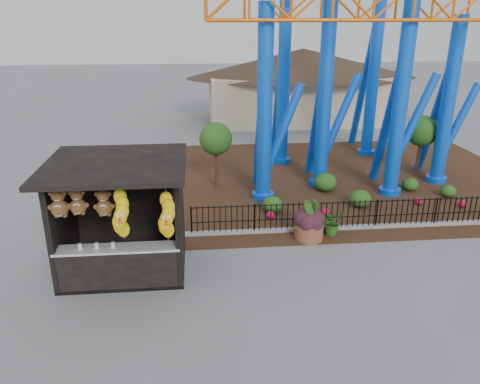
{
  "coord_description": "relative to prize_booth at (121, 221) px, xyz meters",
  "views": [
    {
      "loc": [
        -0.94,
        -10.46,
        6.54
      ],
      "look_at": [
        0.19,
        1.5,
        2.0
      ],
      "focal_mm": 35.0,
      "sensor_mm": 36.0,
      "label": 1
    }
  ],
  "objects": [
    {
      "name": "prize_booth",
      "position": [
        0.0,
        0.0,
        0.0
      ],
      "size": [
        3.5,
        3.4,
        3.12
      ],
      "color": "black",
      "rests_on": "ground"
    },
    {
      "name": "roller_coaster",
      "position": [
        8.11,
        7.3,
        4.92
      ],
      "size": [
        11.0,
        6.37,
        10.82
      ],
      "color": "blue",
      "rests_on": "ground"
    },
    {
      "name": "pavilion",
      "position": [
        9.0,
        19.07,
        1.54
      ],
      "size": [
        15.0,
        15.0,
        4.8
      ],
      "color": "#BFAD8C",
      "rests_on": "ground"
    },
    {
      "name": "potted_plant",
      "position": [
        6.24,
        1.77,
        -1.09
      ],
      "size": [
        0.95,
        0.89,
        0.86
      ],
      "primitive_type": "imported",
      "rotation": [
        0.0,
        0.0,
        0.34
      ],
      "color": "#23591A",
      "rests_on": "ground"
    },
    {
      "name": "picket_fence",
      "position": [
        7.9,
        2.07,
        -1.02
      ],
      "size": [
        12.2,
        0.06,
        1.0
      ],
      "primitive_type": null,
      "color": "black",
      "rests_on": "ground"
    },
    {
      "name": "landscaping",
      "position": [
        7.72,
        4.66,
        -1.21
      ],
      "size": [
        7.59,
        3.13,
        0.71
      ],
      "color": "#244E16",
      "rests_on": "mulch_bed"
    },
    {
      "name": "planter_foliage",
      "position": [
        5.43,
        1.49,
        -0.66
      ],
      "size": [
        0.7,
        0.7,
        0.64
      ],
      "primitive_type": "ellipsoid",
      "color": "#34141E",
      "rests_on": "terracotta_planter"
    },
    {
      "name": "curb",
      "position": [
        7.0,
        2.07,
        -1.46
      ],
      "size": [
        18.0,
        0.18,
        0.12
      ],
      "primitive_type": "cube",
      "color": "gray",
      "rests_on": "ground"
    },
    {
      "name": "terracotta_planter",
      "position": [
        5.43,
        1.49,
        -1.25
      ],
      "size": [
        0.96,
        0.96,
        0.54
      ],
      "primitive_type": "cylinder",
      "rotation": [
        0.0,
        0.0,
        0.09
      ],
      "color": "brown",
      "rests_on": "ground"
    },
    {
      "name": "mulch_bed",
      "position": [
        7.0,
        7.07,
        -1.51
      ],
      "size": [
        18.0,
        12.0,
        0.02
      ],
      "primitive_type": "cube",
      "color": "#331E11",
      "rests_on": "ground"
    },
    {
      "name": "ground",
      "position": [
        3.0,
        -0.93,
        -1.52
      ],
      "size": [
        120.0,
        120.0,
        0.0
      ],
      "primitive_type": "plane",
      "color": "slate",
      "rests_on": "ground"
    }
  ]
}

